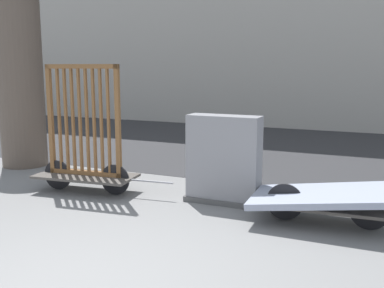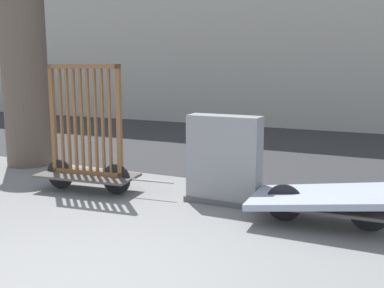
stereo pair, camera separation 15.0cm
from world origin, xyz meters
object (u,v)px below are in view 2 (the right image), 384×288
Objects in this scene: advertising_column at (25,76)px; utility_cabinet at (224,163)px; bike_cart_with_mattress at (326,199)px; bike_cart_with_bedframe at (87,151)px.

utility_cabinet is at bearing -9.61° from advertising_column.
advertising_column is at bearing 166.50° from bike_cart_with_mattress.
bike_cart_with_bedframe is at bearing -170.89° from utility_cabinet.
bike_cart_with_bedframe is at bearing -25.46° from advertising_column.
utility_cabinet reaches higher than bike_cart_with_mattress.
bike_cart_with_mattress is (3.80, -0.00, -0.32)m from bike_cart_with_bedframe.
bike_cart_with_mattress is 1.89× the size of utility_cabinet.
advertising_column is at bearing 170.39° from utility_cabinet.
bike_cart_with_mattress is at bearing -6.24° from bike_cart_with_bedframe.
bike_cart_with_bedframe is at bearing 176.99° from bike_cart_with_mattress.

